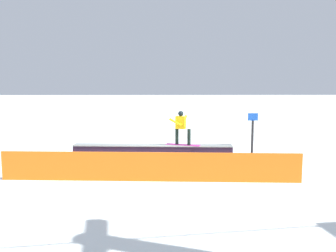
{
  "coord_description": "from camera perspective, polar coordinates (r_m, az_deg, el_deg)",
  "views": [
    {
      "loc": [
        -0.44,
        14.89,
        3.34
      ],
      "look_at": [
        -0.63,
        1.03,
        1.54
      ],
      "focal_mm": 39.14,
      "sensor_mm": 36.0,
      "label": 1
    }
  ],
  "objects": [
    {
      "name": "safety_fence",
      "position": [
        12.02,
        -2.87,
        -6.37
      ],
      "size": [
        9.82,
        0.56,
        0.97
      ],
      "primitive_type": "cube",
      "rotation": [
        0.0,
        0.0,
        -0.05
      ],
      "color": "orange",
      "rests_on": "ground_plane"
    },
    {
      "name": "snowboarder",
      "position": [
        14.99,
        2.09,
        -0.08
      ],
      "size": [
        1.45,
        0.73,
        1.41
      ],
      "color": "#BA2B93",
      "rests_on": "grind_box"
    },
    {
      "name": "trail_marker",
      "position": [
        15.17,
        13.01,
        -1.47
      ],
      "size": [
        0.4,
        0.1,
        1.97
      ],
      "color": "#262628",
      "rests_on": "ground_plane"
    },
    {
      "name": "ground_plane",
      "position": [
        15.26,
        -2.41,
        -5.26
      ],
      "size": [
        120.0,
        120.0,
        0.0
      ],
      "primitive_type": "plane",
      "color": "white"
    },
    {
      "name": "grind_box",
      "position": [
        15.2,
        -2.42,
        -4.21
      ],
      "size": [
        6.58,
        0.86,
        0.63
      ],
      "color": "black",
      "rests_on": "ground_plane"
    }
  ]
}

